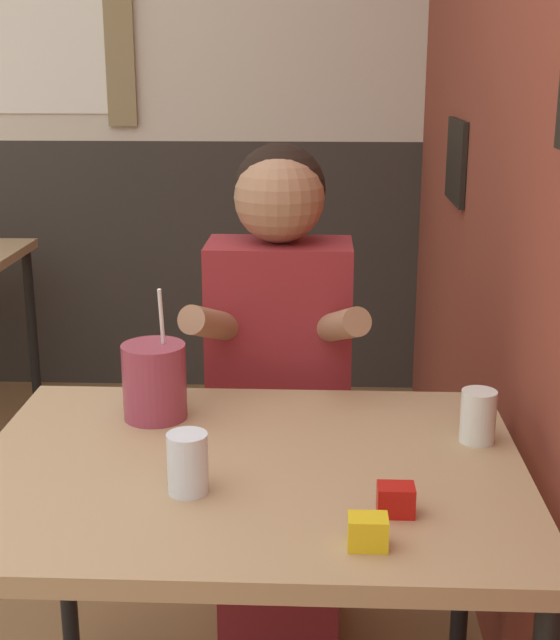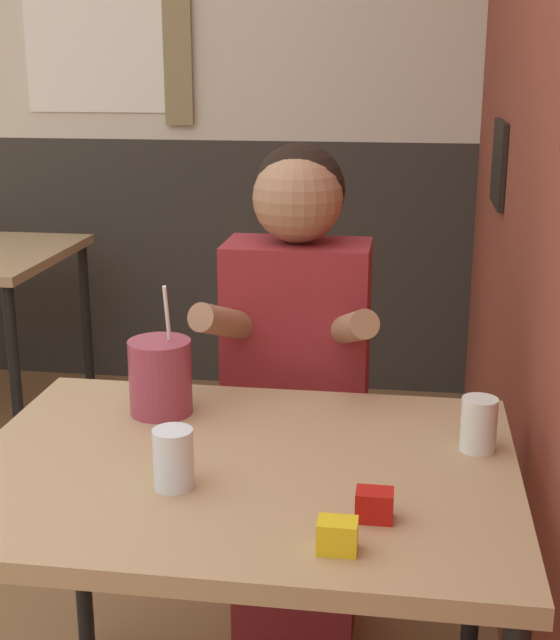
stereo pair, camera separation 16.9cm
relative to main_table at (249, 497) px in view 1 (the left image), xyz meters
name	(u,v)px [view 1 (the left image)]	position (x,y,z in m)	size (l,w,h in m)	color
brick_wall_right	(496,91)	(0.59, 0.98, 0.69)	(0.08, 4.74, 2.70)	brown
back_wall	(100,79)	(-0.81, 2.38, 0.70)	(5.71, 0.09, 2.70)	beige
main_table	(249,497)	(0.00, 0.00, 0.00)	(1.00, 0.77, 0.72)	tan
person_seated	(279,387)	(0.03, 0.56, 0.01)	(0.42, 0.41, 1.25)	maroon
cocktail_pitcher	(155,381)	(-0.21, 0.21, 0.15)	(0.13, 0.13, 0.28)	#99384C
glass_near_pitcher	(188,463)	(-0.09, -0.11, 0.12)	(0.07, 0.07, 0.11)	silver
glass_center	(478,416)	(0.43, 0.12, 0.12)	(0.07, 0.07, 0.10)	silver
condiment_ketchup	(396,500)	(0.25, -0.18, 0.09)	(0.06, 0.04, 0.05)	#B7140F
condiment_mustard	(368,532)	(0.20, -0.28, 0.09)	(0.06, 0.04, 0.05)	yellow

